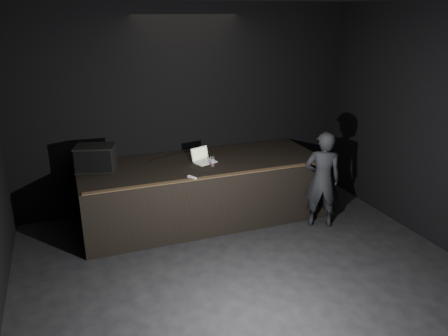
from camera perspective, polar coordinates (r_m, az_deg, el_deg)
ground at (r=5.44m, az=6.78°, el=-18.29°), size 7.00×7.00×0.00m
room_walls at (r=4.49m, az=7.81°, el=2.49°), size 6.10×7.10×3.52m
stage_riser at (r=7.38m, az=-2.75°, el=-2.89°), size 4.00×1.50×1.00m
riser_lip at (r=6.57m, az=-0.90°, el=-1.06°), size 3.92×0.10×0.01m
stage_monitor at (r=7.07m, az=-16.44°, el=1.27°), size 0.68×0.58×0.39m
cable at (r=7.56m, az=-6.76°, el=1.66°), size 0.83×0.40×0.02m
laptop at (r=7.21m, az=-2.79°, el=1.28°), size 0.41×0.39×0.23m
beer_can at (r=6.99m, az=-1.51°, el=0.89°), size 0.07×0.07×0.16m
plastic_cup at (r=7.09m, az=-2.44°, el=0.96°), size 0.09×0.09×0.11m
wii_remote at (r=6.51m, az=-4.20°, el=-1.24°), size 0.11×0.16×0.03m
person at (r=7.17m, az=12.71°, el=-1.50°), size 0.69×0.59×1.60m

